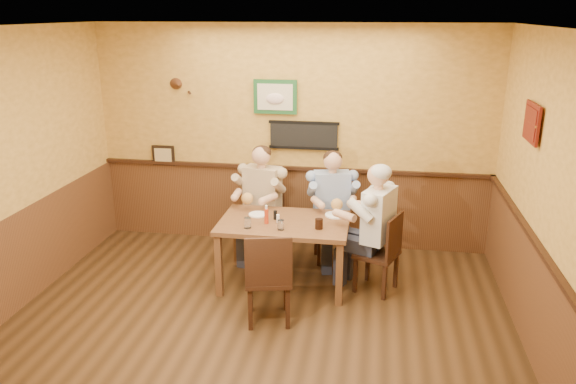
% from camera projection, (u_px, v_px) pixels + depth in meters
% --- Properties ---
extents(room, '(5.02, 5.03, 2.81)m').
position_uv_depth(room, '(265.00, 164.00, 4.76)').
color(room, '#311F0E').
rests_on(room, ground).
extents(dining_table, '(1.40, 0.90, 0.75)m').
position_uv_depth(dining_table, '(284.00, 229.00, 6.13)').
color(dining_table, brown).
rests_on(dining_table, ground).
extents(chair_back_left, '(0.49, 0.49, 0.89)m').
position_uv_depth(chair_back_left, '(263.00, 222.00, 6.92)').
color(chair_back_left, '#351D10').
rests_on(chair_back_left, ground).
extents(chair_back_right, '(0.48, 0.48, 0.87)m').
position_uv_depth(chair_back_right, '(331.00, 227.00, 6.80)').
color(chair_back_right, '#351D10').
rests_on(chair_back_right, ground).
extents(chair_right_end, '(0.54, 0.54, 0.90)m').
position_uv_depth(chair_right_end, '(377.00, 252.00, 6.05)').
color(chair_right_end, '#351D10').
rests_on(chair_right_end, ground).
extents(chair_near_side, '(0.53, 0.53, 0.96)m').
position_uv_depth(chair_near_side, '(268.00, 276.00, 5.44)').
color(chair_near_side, '#351D10').
rests_on(chair_near_side, ground).
extents(diner_tan_shirt, '(0.69, 0.69, 1.27)m').
position_uv_depth(diner_tan_shirt, '(263.00, 208.00, 6.86)').
color(diner_tan_shirt, '#CBB28B').
rests_on(diner_tan_shirt, ground).
extents(diner_blue_polo, '(0.68, 0.68, 1.24)m').
position_uv_depth(diner_blue_polo, '(331.00, 212.00, 6.74)').
color(diner_blue_polo, '#8BA2D0').
rests_on(diner_blue_polo, ground).
extents(diner_white_elder, '(0.77, 0.77, 1.28)m').
position_uv_depth(diner_white_elder, '(378.00, 236.00, 5.99)').
color(diner_white_elder, silver).
rests_on(diner_white_elder, ground).
extents(water_glass_left, '(0.08, 0.08, 0.11)m').
position_uv_depth(water_glass_left, '(248.00, 223.00, 5.89)').
color(water_glass_left, white).
rests_on(water_glass_left, dining_table).
extents(water_glass_mid, '(0.09, 0.09, 0.11)m').
position_uv_depth(water_glass_mid, '(281.00, 225.00, 5.84)').
color(water_glass_mid, white).
rests_on(water_glass_mid, dining_table).
extents(cola_tumbler, '(0.10, 0.10, 0.11)m').
position_uv_depth(cola_tumbler, '(319.00, 224.00, 5.87)').
color(cola_tumbler, black).
rests_on(cola_tumbler, dining_table).
extents(hot_sauce_bottle, '(0.06, 0.06, 0.19)m').
position_uv_depth(hot_sauce_bottle, '(266.00, 215.00, 6.00)').
color(hot_sauce_bottle, '#BA3313').
rests_on(hot_sauce_bottle, dining_table).
extents(salt_shaker, '(0.04, 0.04, 0.09)m').
position_uv_depth(salt_shaker, '(278.00, 219.00, 6.04)').
color(salt_shaker, white).
rests_on(salt_shaker, dining_table).
extents(pepper_shaker, '(0.05, 0.05, 0.10)m').
position_uv_depth(pepper_shaker, '(275.00, 215.00, 6.13)').
color(pepper_shaker, black).
rests_on(pepper_shaker, dining_table).
extents(plate_far_left, '(0.23, 0.23, 0.01)m').
position_uv_depth(plate_far_left, '(258.00, 214.00, 6.28)').
color(plate_far_left, white).
rests_on(plate_far_left, dining_table).
extents(plate_far_right, '(0.31, 0.31, 0.02)m').
position_uv_depth(plate_far_right, '(336.00, 215.00, 6.25)').
color(plate_far_right, white).
rests_on(plate_far_right, dining_table).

